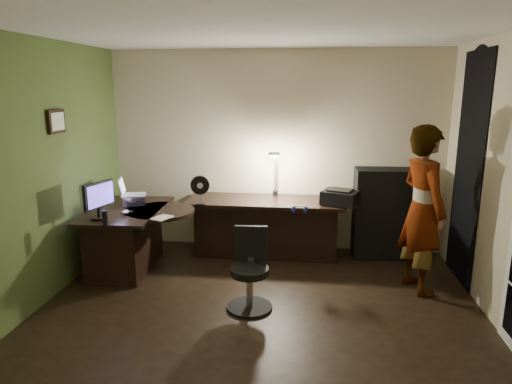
# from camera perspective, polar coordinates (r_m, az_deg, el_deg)

# --- Properties ---
(floor) EXTENTS (4.50, 4.00, 0.01)m
(floor) POSITION_cam_1_polar(r_m,az_deg,el_deg) (4.72, 0.28, -14.96)
(floor) COLOR black
(floor) RESTS_ON ground
(ceiling) EXTENTS (4.50, 4.00, 0.01)m
(ceiling) POSITION_cam_1_polar(r_m,az_deg,el_deg) (4.20, 0.33, 19.79)
(ceiling) COLOR silver
(ceiling) RESTS_ON floor
(wall_back) EXTENTS (4.50, 0.01, 2.70)m
(wall_back) POSITION_cam_1_polar(r_m,az_deg,el_deg) (6.22, 2.44, 5.08)
(wall_back) COLOR #BFB38F
(wall_back) RESTS_ON floor
(wall_front) EXTENTS (4.50, 0.01, 2.70)m
(wall_front) POSITION_cam_1_polar(r_m,az_deg,el_deg) (2.35, -5.40, -8.52)
(wall_front) COLOR #BFB38F
(wall_front) RESTS_ON floor
(wall_left) EXTENTS (0.01, 4.00, 2.70)m
(wall_left) POSITION_cam_1_polar(r_m,az_deg,el_deg) (5.04, -26.12, 1.85)
(wall_left) COLOR #BFB38F
(wall_left) RESTS_ON floor
(green_wall_overlay) EXTENTS (0.00, 4.00, 2.70)m
(green_wall_overlay) POSITION_cam_1_polar(r_m,az_deg,el_deg) (5.03, -25.97, 1.85)
(green_wall_overlay) COLOR #445B29
(green_wall_overlay) RESTS_ON floor
(arched_doorway) EXTENTS (0.01, 0.90, 2.60)m
(arched_doorway) POSITION_cam_1_polar(r_m,az_deg,el_deg) (5.65, 24.99, 2.53)
(arched_doorway) COLOR black
(arched_doorway) RESTS_ON floor
(framed_picture) EXTENTS (0.04, 0.30, 0.25)m
(framed_picture) POSITION_cam_1_polar(r_m,az_deg,el_deg) (5.34, -23.73, 8.07)
(framed_picture) COLOR black
(framed_picture) RESTS_ON wall_left
(desk_left) EXTENTS (0.88, 1.37, 0.77)m
(desk_left) POSITION_cam_1_polar(r_m,az_deg,el_deg) (5.82, -15.63, -5.72)
(desk_left) COLOR black
(desk_left) RESTS_ON floor
(desk_right) EXTENTS (2.05, 0.72, 0.77)m
(desk_right) POSITION_cam_1_polar(r_m,az_deg,el_deg) (6.05, 1.21, -4.52)
(desk_right) COLOR black
(desk_right) RESTS_ON floor
(cabinet) EXTENTS (0.80, 0.43, 1.18)m
(cabinet) POSITION_cam_1_polar(r_m,az_deg,el_deg) (6.22, 15.74, -2.58)
(cabinet) COLOR black
(cabinet) RESTS_ON floor
(laptop_stand) EXTENTS (0.32, 0.30, 0.11)m
(laptop_stand) POSITION_cam_1_polar(r_m,az_deg,el_deg) (5.85, -15.00, -0.97)
(laptop_stand) COLOR silver
(laptop_stand) RESTS_ON desk_left
(laptop) EXTENTS (0.37, 0.36, 0.21)m
(laptop) POSITION_cam_1_polar(r_m,az_deg,el_deg) (5.81, -15.09, 0.63)
(laptop) COLOR silver
(laptop) RESTS_ON laptop_stand
(monitor) EXTENTS (0.21, 0.46, 0.30)m
(monitor) POSITION_cam_1_polar(r_m,az_deg,el_deg) (5.32, -19.14, -1.58)
(monitor) COLOR black
(monitor) RESTS_ON desk_left
(mouse) EXTENTS (0.10, 0.12, 0.04)m
(mouse) POSITION_cam_1_polar(r_m,az_deg,el_deg) (5.46, -15.99, -2.41)
(mouse) COLOR silver
(mouse) RESTS_ON desk_left
(phone) EXTENTS (0.12, 0.16, 0.01)m
(phone) POSITION_cam_1_polar(r_m,az_deg,el_deg) (5.50, -15.80, -2.44)
(phone) COLOR black
(phone) RESTS_ON desk_left
(pen) EXTENTS (0.01, 0.13, 0.01)m
(pen) POSITION_cam_1_polar(r_m,az_deg,el_deg) (5.25, -10.82, -2.90)
(pen) COLOR black
(pen) RESTS_ON desk_left
(speaker) EXTENTS (0.07, 0.07, 0.16)m
(speaker) POSITION_cam_1_polar(r_m,az_deg,el_deg) (5.06, -18.38, -3.08)
(speaker) COLOR black
(speaker) RESTS_ON desk_left
(notepad) EXTENTS (0.24, 0.27, 0.01)m
(notepad) POSITION_cam_1_polar(r_m,az_deg,el_deg) (5.18, -11.67, -3.17)
(notepad) COLOR silver
(notepad) RESTS_ON desk_left
(desk_fan) EXTENTS (0.26, 0.19, 0.36)m
(desk_fan) POSITION_cam_1_polar(r_m,az_deg,el_deg) (5.70, -6.99, 0.27)
(desk_fan) COLOR black
(desk_fan) RESTS_ON desk_right
(headphones) EXTENTS (0.19, 0.13, 0.08)m
(headphones) POSITION_cam_1_polar(r_m,az_deg,el_deg) (5.35, 5.44, -2.09)
(headphones) COLOR navy
(headphones) RESTS_ON desk_right
(printer) EXTENTS (0.51, 0.46, 0.19)m
(printer) POSITION_cam_1_polar(r_m,az_deg,el_deg) (5.77, 10.46, -0.60)
(printer) COLOR black
(printer) RESTS_ON desk_right
(desk_lamp) EXTENTS (0.18, 0.31, 0.65)m
(desk_lamp) POSITION_cam_1_polar(r_m,az_deg,el_deg) (6.09, 2.45, 2.57)
(desk_lamp) COLOR black
(desk_lamp) RESTS_ON desk_right
(office_chair) EXTENTS (0.48, 0.48, 0.82)m
(office_chair) POSITION_cam_1_polar(r_m,az_deg,el_deg) (4.63, -0.81, -9.82)
(office_chair) COLOR black
(office_chair) RESTS_ON floor
(person) EXTENTS (0.63, 0.76, 1.83)m
(person) POSITION_cam_1_polar(r_m,az_deg,el_deg) (5.23, 20.12, -2.10)
(person) COLOR #D8A88C
(person) RESTS_ON floor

